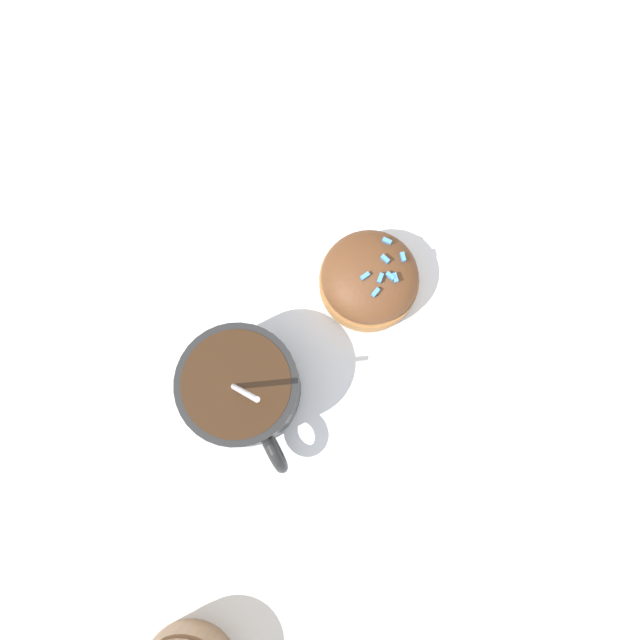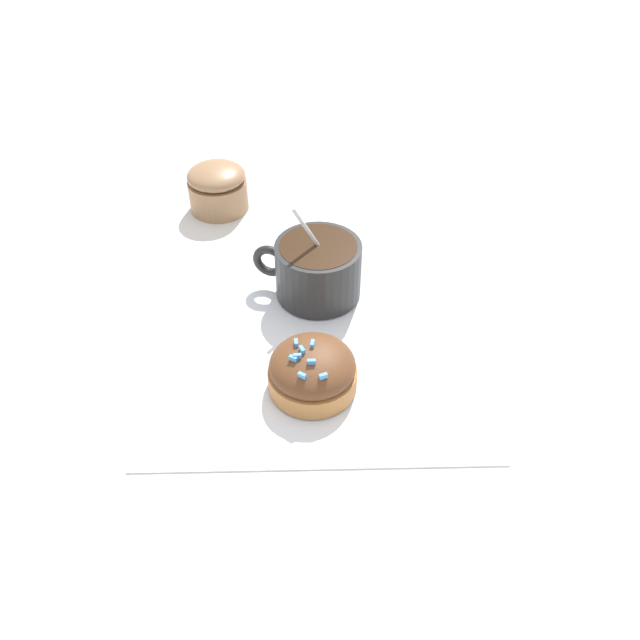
{
  "view_description": "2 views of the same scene",
  "coord_description": "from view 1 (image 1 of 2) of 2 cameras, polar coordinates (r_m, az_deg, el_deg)",
  "views": [
    {
      "loc": [
        -0.05,
        -0.07,
        0.5
      ],
      "look_at": [
        0.01,
        -0.0,
        0.03
      ],
      "focal_mm": 35.0,
      "sensor_mm": 36.0,
      "label": 1
    },
    {
      "loc": [
        0.44,
        0.02,
        0.43
      ],
      "look_at": [
        0.01,
        0.0,
        0.03
      ],
      "focal_mm": 35.0,
      "sensor_mm": 36.0,
      "label": 2
    }
  ],
  "objects": [
    {
      "name": "ground_plane",
      "position": [
        0.51,
        -1.1,
        -1.59
      ],
      "size": [
        3.0,
        3.0,
        0.0
      ],
      "primitive_type": "plane",
      "color": "silver"
    },
    {
      "name": "coffee_cup",
      "position": [
        0.47,
        -6.97,
        -6.5
      ],
      "size": [
        0.09,
        0.11,
        0.11
      ],
      "color": "black",
      "rests_on": "paper_napkin"
    },
    {
      "name": "frosted_pastry",
      "position": [
        0.5,
        4.57,
        3.72
      ],
      "size": [
        0.08,
        0.08,
        0.05
      ],
      "color": "#B2753D",
      "rests_on": "paper_napkin"
    },
    {
      "name": "paper_napkin",
      "position": [
        0.51,
        -1.11,
        -1.56
      ],
      "size": [
        0.32,
        0.33,
        0.0
      ],
      "color": "white",
      "rests_on": "ground_plane"
    }
  ]
}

